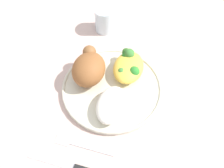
% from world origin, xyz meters
% --- Properties ---
extents(ground_plane, '(2.00, 2.00, 0.00)m').
position_xyz_m(ground_plane, '(0.00, 0.00, 0.00)').
color(ground_plane, beige).
extents(plate, '(0.27, 0.27, 0.02)m').
position_xyz_m(plate, '(0.00, 0.00, 0.01)').
color(plate, beige).
rests_on(plate, ground_plane).
extents(roasted_chicken, '(0.12, 0.09, 0.07)m').
position_xyz_m(roasted_chicken, '(0.01, 0.07, 0.05)').
color(roasted_chicken, brown).
rests_on(roasted_chicken, plate).
extents(rice_pile, '(0.11, 0.07, 0.04)m').
position_xyz_m(rice_pile, '(-0.06, -0.02, 0.03)').
color(rice_pile, white).
rests_on(rice_pile, plate).
extents(mac_cheese_with_broccoli, '(0.11, 0.08, 0.05)m').
position_xyz_m(mac_cheese_with_broccoli, '(0.06, -0.03, 0.04)').
color(mac_cheese_with_broccoli, yellow).
rests_on(mac_cheese_with_broccoli, plate).
extents(fork, '(0.02, 0.14, 0.01)m').
position_xyz_m(fork, '(-0.17, 0.03, 0.00)').
color(fork, silver).
rests_on(fork, ground_plane).
extents(knife, '(0.02, 0.19, 0.01)m').
position_xyz_m(knife, '(-0.22, 0.02, 0.00)').
color(knife, black).
rests_on(knife, ground_plane).
extents(water_glass, '(0.06, 0.06, 0.08)m').
position_xyz_m(water_glass, '(0.22, 0.09, 0.04)').
color(water_glass, silver).
rests_on(water_glass, ground_plane).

